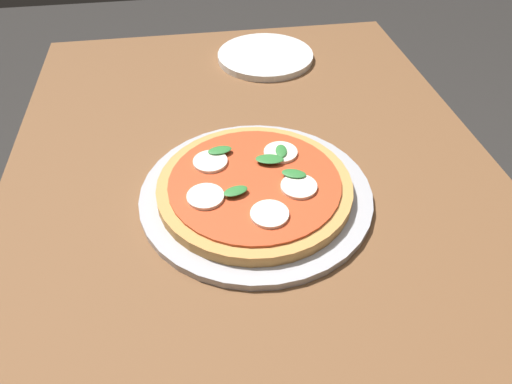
% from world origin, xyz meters
% --- Properties ---
extents(dining_table, '(1.26, 0.80, 0.76)m').
position_xyz_m(dining_table, '(0.00, 0.00, 0.64)').
color(dining_table, brown).
rests_on(dining_table, ground_plane).
extents(serving_tray, '(0.35, 0.35, 0.01)m').
position_xyz_m(serving_tray, '(-0.03, -0.01, 0.77)').
color(serving_tray, '#B2B2B7').
rests_on(serving_tray, dining_table).
extents(pizza, '(0.29, 0.29, 0.03)m').
position_xyz_m(pizza, '(-0.03, -0.01, 0.78)').
color(pizza, tan).
rests_on(pizza, serving_tray).
extents(plate_white, '(0.21, 0.21, 0.01)m').
position_xyz_m(plate_white, '(-0.47, 0.09, 0.77)').
color(plate_white, white).
rests_on(plate_white, dining_table).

